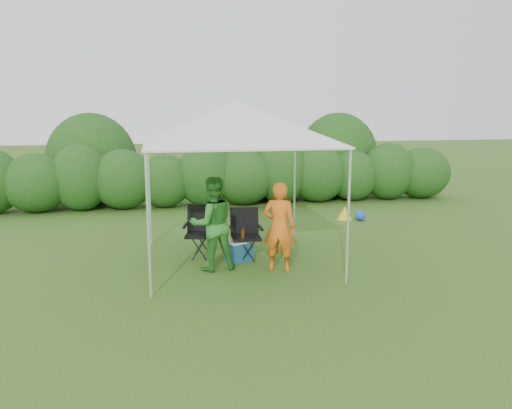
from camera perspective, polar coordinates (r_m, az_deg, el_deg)
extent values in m
plane|color=#3E6520|center=(8.57, -1.71, -7.48)|extent=(70.00, 70.00, 0.00)
ellipsoid|color=#24531A|center=(14.49, -23.84, 2.26)|extent=(1.80, 1.53, 1.57)
cylinder|color=#382616|center=(14.59, -23.65, -0.22)|extent=(0.12, 0.12, 0.30)
ellipsoid|color=#24531A|center=(14.28, -19.47, 2.90)|extent=(1.58, 1.34, 1.80)
cylinder|color=#382616|center=(14.39, -19.29, -0.06)|extent=(0.12, 0.12, 0.30)
ellipsoid|color=#24531A|center=(14.18, -14.96, 2.79)|extent=(1.72, 1.47, 1.65)
cylinder|color=#382616|center=(14.28, -14.83, 0.11)|extent=(0.12, 0.12, 0.30)
ellipsoid|color=#24531A|center=(14.16, -10.41, 2.66)|extent=(1.50, 1.28, 1.50)
cylinder|color=#382616|center=(14.26, -10.33, 0.27)|extent=(0.12, 0.12, 0.30)
ellipsoid|color=#24531A|center=(14.21, -5.89, 3.27)|extent=(1.65, 1.40, 1.73)
cylinder|color=#382616|center=(14.32, -5.84, 0.44)|extent=(0.12, 0.12, 0.30)
ellipsoid|color=#24531A|center=(14.38, -1.43, 3.10)|extent=(1.80, 1.53, 1.57)
cylinder|color=#382616|center=(14.47, -1.42, 0.60)|extent=(0.12, 0.12, 0.30)
ellipsoid|color=#24531A|center=(14.60, 2.91, 3.65)|extent=(1.58, 1.34, 1.80)
cylinder|color=#382616|center=(14.71, 2.89, 0.75)|extent=(0.12, 0.12, 0.30)
ellipsoid|color=#24531A|center=(14.93, 7.09, 3.45)|extent=(1.72, 1.47, 1.65)
cylinder|color=#382616|center=(15.02, 7.03, 0.89)|extent=(0.12, 0.12, 0.30)
ellipsoid|color=#24531A|center=(15.33, 11.07, 3.23)|extent=(1.50, 1.28, 1.50)
cylinder|color=#382616|center=(15.42, 10.99, 1.02)|extent=(0.12, 0.12, 0.30)
ellipsoid|color=#24531A|center=(15.78, 14.86, 3.69)|extent=(1.65, 1.40, 1.73)
cylinder|color=#382616|center=(15.88, 14.73, 1.14)|extent=(0.12, 0.12, 0.30)
ellipsoid|color=#24531A|center=(16.32, 18.38, 3.46)|extent=(1.80, 1.53, 1.57)
cylinder|color=#382616|center=(16.40, 18.25, 1.25)|extent=(0.12, 0.12, 0.30)
cylinder|color=silver|center=(7.21, -12.20, -2.54)|extent=(0.04, 0.04, 2.10)
cylinder|color=silver|center=(7.77, 10.51, -1.54)|extent=(0.04, 0.04, 2.10)
cylinder|color=silver|center=(10.16, -12.07, 1.24)|extent=(0.04, 0.04, 2.10)
cylinder|color=silver|center=(10.56, 4.43, 1.79)|extent=(0.04, 0.04, 2.10)
cube|color=white|center=(8.66, -2.36, 6.98)|extent=(3.10, 3.10, 0.03)
pyramid|color=white|center=(8.65, -2.38, 9.39)|extent=(3.10, 3.10, 0.70)
cube|color=black|center=(9.06, -1.13, -3.80)|extent=(0.53, 0.49, 0.05)
cube|color=black|center=(9.21, -1.32, -1.83)|extent=(0.51, 0.16, 0.48)
cube|color=black|center=(8.99, -2.79, -2.78)|extent=(0.07, 0.43, 0.03)
cube|color=black|center=(9.06, 0.51, -2.66)|extent=(0.07, 0.43, 0.03)
cylinder|color=black|center=(8.89, -2.31, -5.46)|extent=(0.02, 0.02, 0.41)
cylinder|color=black|center=(8.94, 0.42, -5.34)|extent=(0.02, 0.02, 0.41)
cylinder|color=black|center=(9.29, -2.62, -4.74)|extent=(0.02, 0.02, 0.41)
cylinder|color=black|center=(9.35, -0.01, -4.63)|extent=(0.02, 0.02, 0.41)
cube|color=black|center=(9.26, -6.38, -3.47)|extent=(0.61, 0.58, 0.05)
cube|color=black|center=(9.41, -6.25, -1.49)|extent=(0.54, 0.25, 0.50)
cube|color=black|center=(9.26, -8.07, -2.37)|extent=(0.15, 0.44, 0.03)
cube|color=black|center=(9.19, -4.74, -2.40)|extent=(0.15, 0.44, 0.03)
cylinder|color=black|center=(9.13, -7.91, -5.07)|extent=(0.02, 0.02, 0.42)
cylinder|color=black|center=(9.08, -5.15, -5.11)|extent=(0.02, 0.02, 0.42)
cylinder|color=black|center=(9.55, -7.50, -4.36)|extent=(0.02, 0.02, 0.42)
cylinder|color=black|center=(9.50, -4.87, -4.39)|extent=(0.02, 0.02, 0.42)
imported|color=orange|center=(8.35, 2.67, -2.56)|extent=(0.66, 0.56, 1.52)
imported|color=#31842B|center=(8.42, -4.99, -2.22)|extent=(0.85, 0.71, 1.60)
cube|color=#1A527B|center=(9.03, -1.92, -5.39)|extent=(0.51, 0.45, 0.34)
cube|color=silver|center=(8.98, -1.93, -4.24)|extent=(0.54, 0.48, 0.03)
cylinder|color=#592D0C|center=(8.92, -1.51, -3.45)|extent=(0.06, 0.06, 0.24)
cone|color=yellow|center=(12.65, 10.11, -0.97)|extent=(0.38, 0.38, 0.32)
sphere|color=blue|center=(12.58, 11.82, -1.24)|extent=(0.26, 0.26, 0.26)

